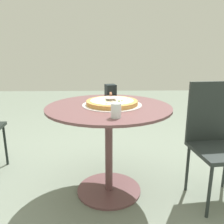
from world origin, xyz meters
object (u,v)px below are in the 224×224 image
at_px(pizza_server, 111,96).
at_px(drinking_cup, 116,110).
at_px(pizza_on_tray, 112,103).
at_px(patio_chair_near, 217,135).
at_px(patio_table, 109,130).
at_px(napkin_dispenser, 111,90).

height_order(pizza_server, drinking_cup, drinking_cup).
bearing_deg(pizza_server, pizza_on_tray, -84.87).
distance_m(drinking_cup, patio_chair_near, 0.86).
bearing_deg(patio_table, pizza_server, 78.20).
distance_m(pizza_on_tray, napkin_dispenser, 0.35).
relative_size(drinking_cup, napkin_dispenser, 0.84).
xyz_separation_m(drinking_cup, napkin_dispenser, (-0.02, 0.70, 0.01)).
height_order(drinking_cup, patio_chair_near, patio_chair_near).
xyz_separation_m(pizza_server, drinking_cup, (0.02, -0.42, -0.01)).
bearing_deg(pizza_on_tray, drinking_cup, -87.57).
bearing_deg(pizza_server, drinking_cup, -87.15).
bearing_deg(pizza_on_tray, patio_table, -128.78).
bearing_deg(drinking_cup, patio_table, 97.41).
distance_m(patio_table, patio_chair_near, 0.83).
bearing_deg(napkin_dispenser, patio_table, 161.61).
bearing_deg(napkin_dispenser, drinking_cup, 166.55).
distance_m(napkin_dispenser, patio_chair_near, 0.96).
bearing_deg(pizza_server, napkin_dispenser, 89.55).
bearing_deg(patio_chair_near, drinking_cup, -162.75).
relative_size(pizza_on_tray, napkin_dispenser, 4.21).
height_order(pizza_on_tray, patio_chair_near, patio_chair_near).
bearing_deg(patio_table, napkin_dispenser, 86.58).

